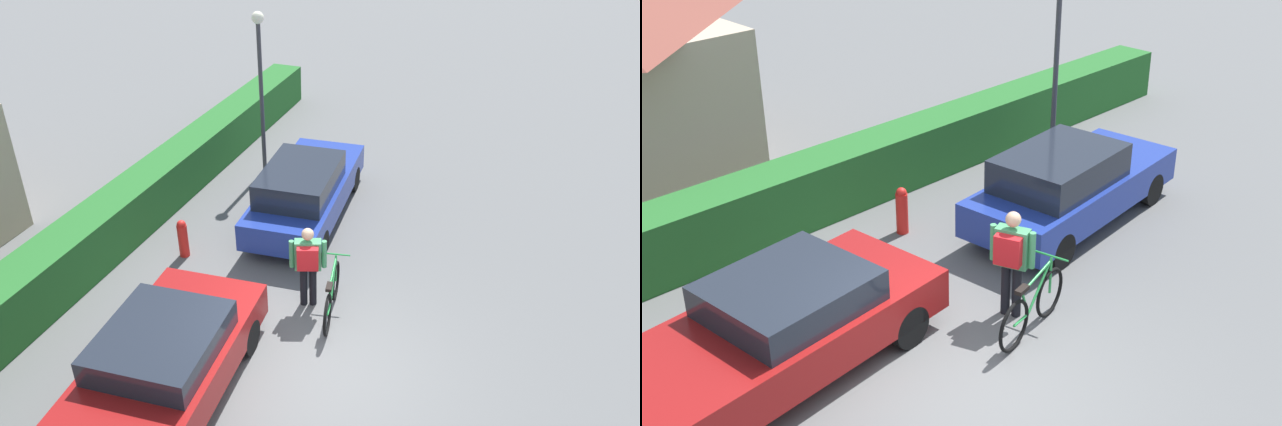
# 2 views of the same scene
# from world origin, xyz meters

# --- Properties ---
(ground_plane) EXTENTS (60.00, 60.00, 0.00)m
(ground_plane) POSITION_xyz_m (0.00, 0.00, 0.00)
(ground_plane) COLOR #5B5B5B
(hedge_row) EXTENTS (21.94, 0.90, 1.06)m
(hedge_row) POSITION_xyz_m (0.00, 5.13, 0.53)
(hedge_row) COLOR #246126
(hedge_row) RESTS_ON ground
(parked_car_near) EXTENTS (4.51, 2.18, 1.27)m
(parked_car_near) POSITION_xyz_m (-1.42, 1.91, 0.67)
(parked_car_near) COLOR maroon
(parked_car_near) RESTS_ON ground
(parked_car_far) EXTENTS (4.33, 1.96, 1.41)m
(parked_car_far) POSITION_xyz_m (4.27, 1.89, 0.72)
(parked_car_far) COLOR navy
(parked_car_far) RESTS_ON ground
(bicycle) EXTENTS (1.66, 0.53, 0.95)m
(bicycle) POSITION_xyz_m (1.43, 0.28, 0.39)
(bicycle) COLOR black
(bicycle) RESTS_ON ground
(person_rider) EXTENTS (0.46, 0.61, 1.58)m
(person_rider) POSITION_xyz_m (1.52, 0.75, 0.95)
(person_rider) COLOR black
(person_rider) RESTS_ON ground
(street_lamp) EXTENTS (0.28, 0.28, 3.91)m
(street_lamp) POSITION_xyz_m (6.05, 3.68, 2.56)
(street_lamp) COLOR #38383D
(street_lamp) RESTS_ON ground
(fire_hydrant) EXTENTS (0.20, 0.20, 0.81)m
(fire_hydrant) POSITION_xyz_m (2.11, 3.63, 0.41)
(fire_hydrant) COLOR red
(fire_hydrant) RESTS_ON ground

